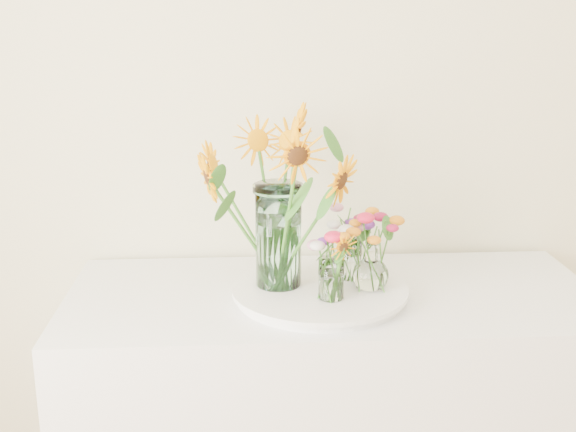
# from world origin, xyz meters

# --- Properties ---
(tray) EXTENTS (0.43, 0.43, 0.02)m
(tray) POSITION_xyz_m (-0.40, 1.89, 0.91)
(tray) COLOR white
(tray) RESTS_ON counter
(mason_jar) EXTENTS (0.12, 0.12, 0.27)m
(mason_jar) POSITION_xyz_m (-0.50, 1.92, 1.06)
(mason_jar) COLOR #B7F1E1
(mason_jar) RESTS_ON tray
(sunflower_bouquet) EXTENTS (0.64, 0.64, 0.48)m
(sunflower_bouquet) POSITION_xyz_m (-0.50, 1.92, 1.16)
(sunflower_bouquet) COLOR #FF9F05
(sunflower_bouquet) RESTS_ON tray
(small_vase_a) EXTENTS (0.06, 0.06, 0.11)m
(small_vase_a) POSITION_xyz_m (-0.38, 1.81, 0.98)
(small_vase_a) COLOR white
(small_vase_a) RESTS_ON tray
(wildflower_posy_a) EXTENTS (0.18, 0.18, 0.20)m
(wildflower_posy_a) POSITION_xyz_m (-0.38, 1.81, 1.02)
(wildflower_posy_a) COLOR orange
(wildflower_posy_a) RESTS_ON tray
(small_vase_b) EXTENTS (0.12, 0.12, 0.13)m
(small_vase_b) POSITION_xyz_m (-0.27, 1.88, 0.99)
(small_vase_b) COLOR white
(small_vase_b) RESTS_ON tray
(wildflower_posy_b) EXTENTS (0.19, 0.19, 0.22)m
(wildflower_posy_b) POSITION_xyz_m (-0.27, 1.88, 1.04)
(wildflower_posy_b) COLOR orange
(wildflower_posy_b) RESTS_ON tray
(small_vase_c) EXTENTS (0.07, 0.07, 0.11)m
(small_vase_c) POSITION_xyz_m (-0.31, 1.96, 0.98)
(small_vase_c) COLOR white
(small_vase_c) RESTS_ON tray
(wildflower_posy_c) EXTENTS (0.18, 0.18, 0.20)m
(wildflower_posy_c) POSITION_xyz_m (-0.31, 1.96, 1.03)
(wildflower_posy_c) COLOR orange
(wildflower_posy_c) RESTS_ON tray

